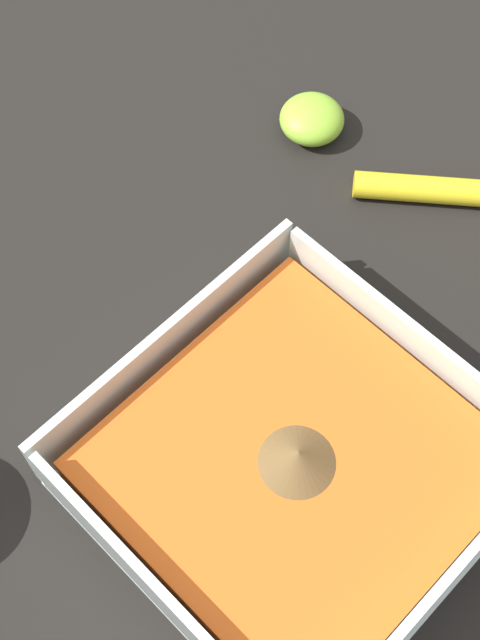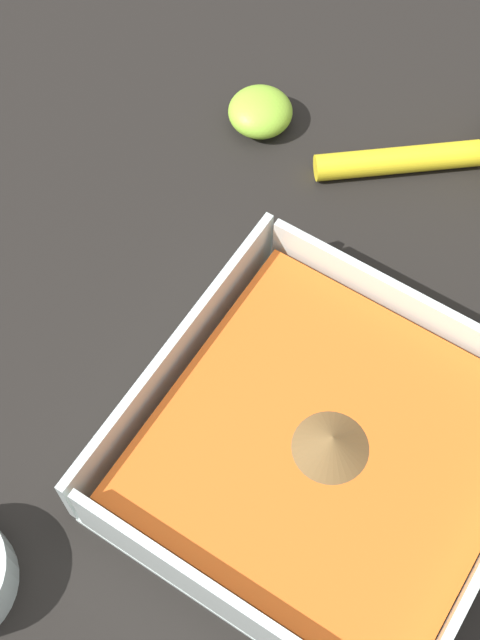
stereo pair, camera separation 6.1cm
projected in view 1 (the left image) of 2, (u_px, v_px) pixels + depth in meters
The scene contains 3 objects.
ground_plane at pixel (288, 489), 0.59m from camera, with size 4.00×4.00×0.00m, color black.
square_dish at pixel (291, 468), 0.57m from camera, with size 0.24×0.24×0.06m.
lemon_half at pixel (312, 119), 0.72m from camera, with size 0.05×0.05×0.03m.
Camera 1 is at (0.15, 0.11, 0.57)m, focal length 50.00 mm.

